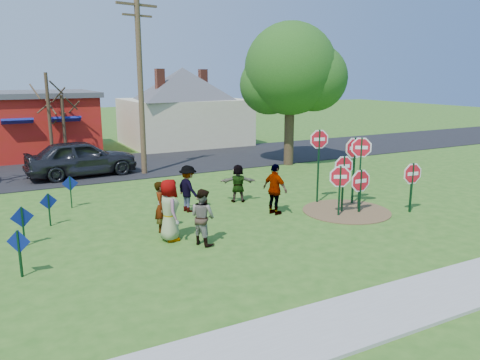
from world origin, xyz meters
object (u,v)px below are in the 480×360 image
object	(u,v)px
stop_sign_d	(355,154)
person_a	(169,210)
stop_sign_c	(361,156)
stop_sign_a	(340,180)
stop_sign_b	(319,147)
leafy_tree	(292,74)
person_b	(161,207)
suv	(82,158)
utility_pole	(140,82)

from	to	relation	value
stop_sign_d	person_a	bearing A→B (deg)	-168.33
stop_sign_c	stop_sign_a	bearing A→B (deg)	-124.05
stop_sign_d	stop_sign_b	bearing A→B (deg)	151.44
leafy_tree	stop_sign_d	bearing A→B (deg)	-107.18
person_b	stop_sign_b	bearing A→B (deg)	-61.18
stop_sign_a	stop_sign_c	xyz separation A→B (m)	(1.38, 0.53, 0.67)
suv	leafy_tree	size ratio (longest dim) A/B	0.68
stop_sign_c	utility_pole	xyz separation A→B (m)	(-5.41, 9.74, 2.60)
stop_sign_b	stop_sign_d	world-z (taller)	stop_sign_b
stop_sign_d	leafy_tree	world-z (taller)	leafy_tree
suv	stop_sign_d	bearing A→B (deg)	-144.47
suv	stop_sign_c	bearing A→B (deg)	-146.11
stop_sign_d	leafy_tree	bearing A→B (deg)	80.18
stop_sign_c	stop_sign_b	bearing A→B (deg)	162.97
suv	utility_pole	xyz separation A→B (m)	(2.87, -0.83, 3.64)
stop_sign_c	person_a	bearing A→B (deg)	-144.14
person_b	utility_pole	size ratio (longest dim) A/B	0.19
person_a	person_b	distance (m)	0.92
stop_sign_d	leafy_tree	size ratio (longest dim) A/B	0.36
stop_sign_c	utility_pole	size ratio (longest dim) A/B	0.32
stop_sign_b	stop_sign_d	xyz separation A→B (m)	(1.09, -0.79, -0.23)
stop_sign_c	leafy_tree	size ratio (longest dim) A/B	0.36
stop_sign_a	leafy_tree	distance (m)	10.47
utility_pole	stop_sign_a	bearing A→B (deg)	-68.57
stop_sign_a	person_b	xyz separation A→B (m)	(-6.10, 1.33, -0.48)
person_b	leafy_tree	distance (m)	13.30
leafy_tree	person_a	bearing A→B (deg)	-139.72
stop_sign_c	stop_sign_d	bearing A→B (deg)	112.26
person_b	leafy_tree	size ratio (longest dim) A/B	0.21
stop_sign_b	utility_pole	xyz separation A→B (m)	(-4.43, 8.48, 2.37)
stop_sign_d	suv	size ratio (longest dim) A/B	0.52
person_a	leafy_tree	world-z (taller)	leafy_tree
person_a	utility_pole	bearing A→B (deg)	-9.88
suv	person_a	bearing A→B (deg)	179.85
stop_sign_d	person_a	xyz separation A→B (m)	(-7.63, -0.58, -1.03)
utility_pole	leafy_tree	world-z (taller)	utility_pole
stop_sign_c	person_a	size ratio (longest dim) A/B	1.48
stop_sign_b	stop_sign_c	size ratio (longest dim) A/B	1.07
suv	utility_pole	size ratio (longest dim) A/B	0.60
leafy_tree	suv	bearing A→B (deg)	169.00
stop_sign_c	leafy_tree	xyz separation A→B (m)	(2.57, 8.45, 2.97)
stop_sign_c	stop_sign_d	xyz separation A→B (m)	(0.11, 0.47, 0.00)
person_b	utility_pole	distance (m)	9.91
stop_sign_b	utility_pole	bearing A→B (deg)	133.06
stop_sign_c	person_a	xyz separation A→B (m)	(-7.52, -0.10, -1.03)
stop_sign_d	person_a	size ratio (longest dim) A/B	1.45
stop_sign_d	utility_pole	size ratio (longest dim) A/B	0.32
stop_sign_b	stop_sign_c	world-z (taller)	stop_sign_b
stop_sign_a	person_a	distance (m)	6.17
stop_sign_c	person_b	size ratio (longest dim) A/B	1.71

